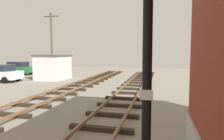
% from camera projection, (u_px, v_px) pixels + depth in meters
% --- Properties ---
extents(signal_mast, '(0.36, 0.40, 5.05)m').
position_uv_depth(signal_mast, '(148.00, 39.00, 3.62)').
color(signal_mast, black).
rests_on(signal_mast, ground).
extents(control_hut, '(3.00, 3.80, 2.76)m').
position_uv_depth(control_hut, '(53.00, 67.00, 22.50)').
color(control_hut, silver).
rests_on(control_hut, ground).
extents(parked_car_white, '(4.20, 2.04, 1.76)m').
position_uv_depth(parked_car_white, '(1.00, 73.00, 20.45)').
color(parked_car_white, silver).
rests_on(parked_car_white, ground).
extents(parked_car_green, '(4.20, 2.04, 1.76)m').
position_uv_depth(parked_car_green, '(18.00, 68.00, 27.44)').
color(parked_car_green, '#1E6B38').
rests_on(parked_car_green, ground).
extents(utility_pole_far, '(1.80, 0.24, 7.63)m').
position_uv_depth(utility_pole_far, '(52.00, 44.00, 23.67)').
color(utility_pole_far, brown).
rests_on(utility_pole_far, ground).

